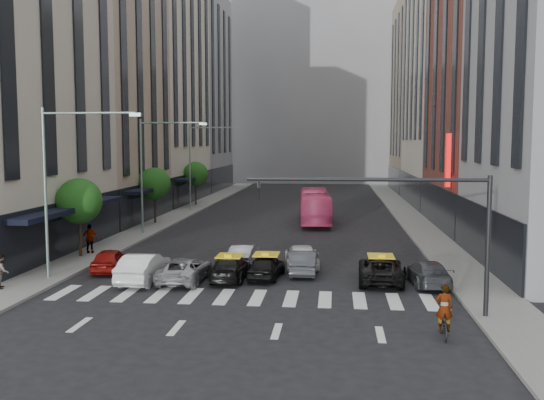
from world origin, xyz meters
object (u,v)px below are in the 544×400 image
(streetlamp_near, at_px, (62,170))
(pedestrian_near, at_px, (2,271))
(streetlamp_far, at_px, (199,156))
(taxi_left, at_px, (230,268))
(motorcycle, at_px, (444,327))
(taxi_center, at_px, (266,267))
(streetlamp_mid, at_px, (153,161))
(bus, at_px, (315,206))
(car_white_front, at_px, (144,267))
(car_red, at_px, (110,260))
(pedestrian_far, at_px, (90,239))

(streetlamp_near, distance_m, pedestrian_near, 5.89)
(streetlamp_far, distance_m, pedestrian_near, 34.90)
(taxi_left, bearing_deg, motorcycle, 138.23)
(streetlamp_near, distance_m, taxi_center, 11.94)
(streetlamp_far, height_order, taxi_center, streetlamp_far)
(streetlamp_far, xyz_separation_m, motorcycle, (18.38, -39.64, -5.49))
(streetlamp_mid, relative_size, bus, 0.82)
(taxi_left, height_order, taxi_center, taxi_center)
(streetlamp_mid, relative_size, pedestrian_near, 5.28)
(pedestrian_near, bearing_deg, taxi_center, -95.23)
(taxi_center, bearing_deg, streetlamp_mid, -47.54)
(streetlamp_mid, distance_m, car_white_front, 17.24)
(bus, bearing_deg, car_red, 59.94)
(streetlamp_mid, distance_m, taxi_center, 18.65)
(streetlamp_mid, distance_m, car_red, 14.60)
(streetlamp_near, height_order, taxi_left, streetlamp_near)
(streetlamp_mid, relative_size, taxi_left, 2.05)
(streetlamp_mid, relative_size, motorcycle, 5.69)
(car_white_front, distance_m, taxi_left, 4.54)
(bus, xyz_separation_m, motorcycle, (5.93, -32.02, -1.11))
(bus, xyz_separation_m, pedestrian_far, (-14.00, -17.35, -0.43))
(streetlamp_far, height_order, car_white_front, streetlamp_far)
(streetlamp_near, xyz_separation_m, bus, (12.44, 24.39, -4.38))
(bus, bearing_deg, streetlamp_far, -35.08)
(car_white_front, bearing_deg, streetlamp_mid, -73.78)
(streetlamp_far, bearing_deg, bus, -31.46)
(streetlamp_mid, xyz_separation_m, car_white_front, (4.26, -15.89, -5.13))
(streetlamp_far, height_order, car_red, streetlamp_far)
(car_red, distance_m, pedestrian_near, 6.16)
(streetlamp_far, relative_size, motorcycle, 5.69)
(car_white_front, height_order, taxi_left, car_white_front)
(car_white_front, bearing_deg, streetlamp_near, 2.63)
(bus, height_order, pedestrian_far, bus)
(streetlamp_near, distance_m, car_white_front, 6.67)
(bus, bearing_deg, taxi_left, 77.25)
(taxi_left, xyz_separation_m, bus, (3.75, 23.30, 0.89))
(car_white_front, xyz_separation_m, pedestrian_far, (-5.82, 6.93, 0.33))
(taxi_center, bearing_deg, pedestrian_near, 23.91)
(car_red, height_order, motorcycle, car_red)
(pedestrian_near, bearing_deg, bus, -51.47)
(car_red, xyz_separation_m, car_white_front, (2.73, -2.36, 0.11))
(streetlamp_far, bearing_deg, car_red, -87.02)
(taxi_left, distance_m, motorcycle, 13.03)
(streetlamp_near, distance_m, motorcycle, 20.64)
(streetlamp_far, distance_m, taxi_left, 32.55)
(taxi_left, bearing_deg, pedestrian_near, 18.55)
(streetlamp_near, distance_m, bus, 27.73)
(car_red, xyz_separation_m, pedestrian_far, (-3.09, 4.57, 0.44))
(taxi_center, bearing_deg, car_white_front, 19.28)
(streetlamp_mid, bearing_deg, motorcycle, -52.13)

